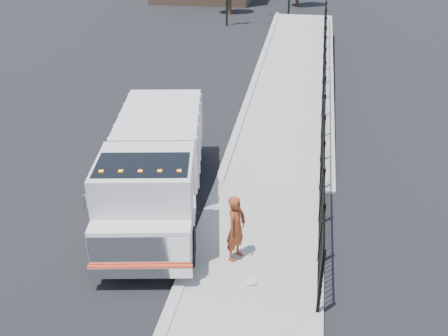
# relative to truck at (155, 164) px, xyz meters

# --- Properties ---
(ground) EXTENTS (120.00, 120.00, 0.00)m
(ground) POSITION_rel_truck_xyz_m (1.70, -2.05, -1.62)
(ground) COLOR black
(ground) RESTS_ON ground
(sidewalk) EXTENTS (3.55, 12.00, 0.12)m
(sidewalk) POSITION_rel_truck_xyz_m (3.63, -4.05, -1.56)
(sidewalk) COLOR #9E998E
(sidewalk) RESTS_ON ground
(curb) EXTENTS (0.30, 12.00, 0.16)m
(curb) POSITION_rel_truck_xyz_m (1.70, -4.05, -1.54)
(curb) COLOR #ADAAA3
(curb) RESTS_ON ground
(ramp) EXTENTS (3.95, 24.06, 3.19)m
(ramp) POSITION_rel_truck_xyz_m (3.83, 13.95, -1.62)
(ramp) COLOR #9E998E
(ramp) RESTS_ON ground
(iron_fence) EXTENTS (0.10, 28.00, 1.80)m
(iron_fence) POSITION_rel_truck_xyz_m (5.25, 9.95, -0.72)
(iron_fence) COLOR black
(iron_fence) RESTS_ON ground
(truck) EXTENTS (4.22, 8.77, 2.88)m
(truck) POSITION_rel_truck_xyz_m (0.00, 0.00, 0.00)
(truck) COLOR black
(truck) RESTS_ON ground
(worker) EXTENTS (0.70, 0.83, 1.94)m
(worker) POSITION_rel_truck_xyz_m (2.96, -2.30, -0.53)
(worker) COLOR maroon
(worker) RESTS_ON sidewalk
(debris) EXTENTS (0.31, 0.31, 0.08)m
(debris) POSITION_rel_truck_xyz_m (3.52, -3.28, -1.46)
(debris) COLOR silver
(debris) RESTS_ON sidewalk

